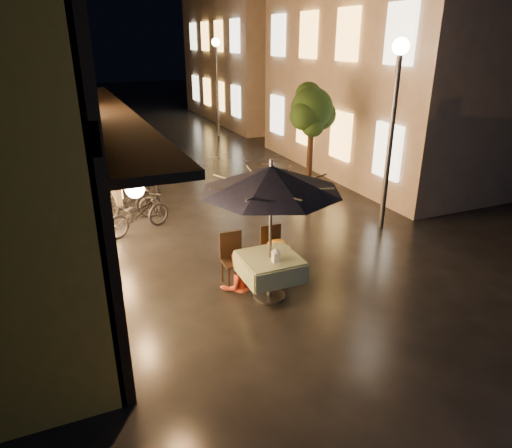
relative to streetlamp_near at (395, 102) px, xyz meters
name	(u,v)px	position (x,y,z in m)	size (l,w,h in m)	color
ground	(314,291)	(-3.00, -2.00, -2.92)	(90.00, 90.00, 0.00)	black
east_building_near	(417,64)	(4.49, 4.50, 0.49)	(7.30, 9.30, 6.80)	#B29E8F
east_building_far	(271,49)	(4.49, 16.00, 0.74)	(7.30, 10.30, 7.30)	#B29E8F
street_tree	(312,111)	(-0.59, 2.51, -0.50)	(1.43, 1.20, 3.15)	black
streetlamp_near	(395,102)	(0.00, 0.00, 0.00)	(0.36, 0.36, 4.23)	#59595E
streetlamp_far	(217,70)	(0.00, 12.00, 0.00)	(0.36, 0.36, 4.23)	#59595E
cafe_table	(270,267)	(-3.80, -1.85, -2.33)	(0.99, 0.99, 0.78)	#59595E
patio_umbrella	(271,179)	(-3.80, -1.85, -0.77)	(2.33, 2.33, 2.46)	#59595E
cafe_chair_left	(233,256)	(-4.20, -1.11, -2.38)	(0.42, 0.42, 0.97)	black
cafe_chair_right	(273,248)	(-3.40, -1.11, -2.38)	(0.42, 0.42, 0.97)	black
table_lantern	(276,254)	(-3.80, -2.07, -2.00)	(0.16, 0.16, 0.25)	white
person_orange	(237,254)	(-4.21, -1.33, -2.24)	(0.66, 0.51, 1.36)	#D74B2F
person_yellow	(278,241)	(-3.37, -1.26, -2.17)	(0.96, 0.55, 1.49)	orange
bicycle_0	(138,214)	(-5.38, 1.98, -2.47)	(0.59, 1.68, 0.89)	black
bicycle_1	(127,200)	(-5.49, 2.92, -2.42)	(0.47, 1.66, 1.00)	black
bicycle_2	(128,202)	(-5.46, 3.00, -2.49)	(0.56, 1.61, 0.85)	black
bicycle_3	(127,182)	(-5.25, 4.40, -2.40)	(0.48, 1.71, 1.03)	black
bicycle_4	(112,178)	(-5.55, 5.31, -2.50)	(0.56, 1.61, 0.84)	black
bicycle_5	(112,165)	(-5.40, 6.69, -2.45)	(0.44, 1.54, 0.93)	black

